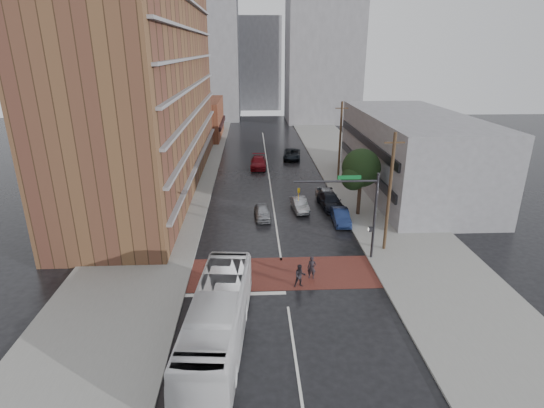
{
  "coord_description": "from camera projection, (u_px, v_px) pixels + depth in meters",
  "views": [
    {
      "loc": [
        -2.2,
        -27.8,
        16.03
      ],
      "look_at": [
        -0.56,
        6.21,
        3.5
      ],
      "focal_mm": 28.0,
      "sensor_mm": 36.0,
      "label": 1
    }
  ],
  "objects": [
    {
      "name": "utility_pole_far",
      "position": [
        340.0,
        141.0,
        52.82
      ],
      "size": [
        1.6,
        0.26,
        10.0
      ],
      "color": "#473321",
      "rests_on": "ground"
    },
    {
      "name": "distant_tower_west",
      "position": [
        200.0,
        48.0,
        98.65
      ],
      "size": [
        18.0,
        16.0,
        32.0
      ],
      "primitive_type": "cube",
      "color": "gray",
      "rests_on": "ground"
    },
    {
      "name": "car_travel_c",
      "position": [
        258.0,
        162.0,
        60.28
      ],
      "size": [
        2.38,
        5.48,
        1.57
      ],
      "primitive_type": "imported",
      "rotation": [
        0.0,
        0.0,
        -0.03
      ],
      "color": "maroon",
      "rests_on": "ground"
    },
    {
      "name": "utility_pole_near",
      "position": [
        389.0,
        192.0,
        34.07
      ],
      "size": [
        1.6,
        0.26,
        10.0
      ],
      "color": "#473321",
      "rests_on": "ground"
    },
    {
      "name": "suv_travel",
      "position": [
        292.0,
        154.0,
        65.06
      ],
      "size": [
        3.14,
        5.68,
        1.5
      ],
      "primitive_type": "imported",
      "rotation": [
        0.0,
        0.0,
        -0.12
      ],
      "color": "black",
      "rests_on": "ground"
    },
    {
      "name": "signal_mast",
      "position": [
        357.0,
        204.0,
        32.67
      ],
      "size": [
        6.5,
        0.3,
        7.2
      ],
      "color": "#2D2D33",
      "rests_on": "ground"
    },
    {
      "name": "car_parked_near",
      "position": [
        341.0,
        216.0,
        41.11
      ],
      "size": [
        1.58,
        4.26,
        1.39
      ],
      "primitive_type": "imported",
      "rotation": [
        0.0,
        0.0,
        -0.03
      ],
      "color": "#142147",
      "rests_on": "ground"
    },
    {
      "name": "apartment_block",
      "position": [
        148.0,
        67.0,
        48.72
      ],
      "size": [
        10.0,
        44.0,
        28.0
      ],
      "primitive_type": "cube",
      "color": "brown",
      "rests_on": "ground"
    },
    {
      "name": "distant_tower_east",
      "position": [
        323.0,
        39.0,
        93.6
      ],
      "size": [
        16.0,
        14.0,
        36.0
      ],
      "primitive_type": "cube",
      "color": "gray",
      "rests_on": "ground"
    },
    {
      "name": "crosswalk",
      "position": [
        283.0,
        273.0,
        32.16
      ],
      "size": [
        14.0,
        5.0,
        0.02
      ],
      "primitive_type": "cube",
      "color": "maroon",
      "rests_on": "ground"
    },
    {
      "name": "ground",
      "position": [
        283.0,
        276.0,
        31.7
      ],
      "size": [
        160.0,
        160.0,
        0.0
      ],
      "primitive_type": "plane",
      "color": "black",
      "rests_on": "ground"
    },
    {
      "name": "car_travel_b",
      "position": [
        300.0,
        204.0,
        44.38
      ],
      "size": [
        1.81,
        4.15,
        1.33
      ],
      "primitive_type": "imported",
      "rotation": [
        0.0,
        0.0,
        0.1
      ],
      "color": "#989BA0",
      "rests_on": "ground"
    },
    {
      "name": "pedestrian_a",
      "position": [
        312.0,
        268.0,
        31.15
      ],
      "size": [
        0.72,
        0.56,
        1.75
      ],
      "primitive_type": "imported",
      "rotation": [
        0.0,
        0.0,
        -0.25
      ],
      "color": "black",
      "rests_on": "ground"
    },
    {
      "name": "sidewalk_east",
      "position": [
        357.0,
        178.0,
        55.62
      ],
      "size": [
        9.0,
        90.0,
        0.15
      ],
      "primitive_type": "cube",
      "color": "gray",
      "rests_on": "ground"
    },
    {
      "name": "storefront_west",
      "position": [
        200.0,
        118.0,
        80.56
      ],
      "size": [
        8.0,
        16.0,
        7.0
      ],
      "primitive_type": "cube",
      "color": "brown",
      "rests_on": "ground"
    },
    {
      "name": "pedestrian_b",
      "position": [
        300.0,
        276.0,
        30.04
      ],
      "size": [
        0.91,
        0.75,
        1.74
      ],
      "primitive_type": "imported",
      "rotation": [
        0.0,
        0.0,
        0.12
      ],
      "color": "black",
      "rests_on": "ground"
    },
    {
      "name": "car_travel_a",
      "position": [
        262.0,
        212.0,
        42.25
      ],
      "size": [
        1.75,
        3.89,
        1.3
      ],
      "primitive_type": "imported",
      "rotation": [
        0.0,
        0.0,
        0.06
      ],
      "color": "#94979B",
      "rests_on": "ground"
    },
    {
      "name": "sidewalk_west",
      "position": [
        180.0,
        180.0,
        54.58
      ],
      "size": [
        9.0,
        90.0,
        0.15
      ],
      "primitive_type": "cube",
      "color": "gray",
      "rests_on": "ground"
    },
    {
      "name": "car_parked_far",
      "position": [
        328.0,
        196.0,
        46.7
      ],
      "size": [
        2.48,
        4.73,
        1.54
      ],
      "primitive_type": "imported",
      "rotation": [
        0.0,
        0.0,
        0.15
      ],
      "color": "#A3A6AB",
      "rests_on": "ground"
    },
    {
      "name": "distant_tower_center",
      "position": [
        259.0,
        64.0,
        116.6
      ],
      "size": [
        12.0,
        10.0,
        24.0
      ],
      "primitive_type": "cube",
      "color": "gray",
      "rests_on": "ground"
    },
    {
      "name": "car_parked_mid",
      "position": [
        330.0,
        201.0,
        45.13
      ],
      "size": [
        2.54,
        5.25,
        1.47
      ],
      "primitive_type": "imported",
      "rotation": [
        0.0,
        0.0,
        0.1
      ],
      "color": "black",
      "rests_on": "ground"
    },
    {
      "name": "building_east",
      "position": [
        412.0,
        153.0,
        49.63
      ],
      "size": [
        11.0,
        26.0,
        9.0
      ],
      "primitive_type": "cube",
      "color": "gray",
      "rests_on": "ground"
    },
    {
      "name": "transit_bus",
      "position": [
        218.0,
        319.0,
        23.87
      ],
      "size": [
        3.81,
        12.22,
        3.35
      ],
      "primitive_type": "imported",
      "rotation": [
        0.0,
        0.0,
        -0.08
      ],
      "color": "silver",
      "rests_on": "ground"
    },
    {
      "name": "street_tree",
      "position": [
        361.0,
        170.0,
        41.73
      ],
      "size": [
        4.2,
        4.1,
        6.9
      ],
      "color": "#332319",
      "rests_on": "ground"
    }
  ]
}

